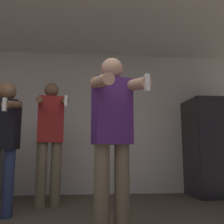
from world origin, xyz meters
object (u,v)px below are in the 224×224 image
person_woman_foreground (113,131)px  person_spectator_back (50,136)px  refrigerator (212,147)px  person_man_side (3,135)px

person_woman_foreground → person_spectator_back: bearing=119.8°
refrigerator → person_woman_foreground: refrigerator is taller
person_spectator_back → person_woman_foreground: bearing=-60.2°
person_spectator_back → refrigerator: bearing=12.7°
refrigerator → person_woman_foreground: bearing=-134.6°
person_woman_foreground → person_man_side: bearing=146.5°
refrigerator → person_man_side: bearing=-160.4°
person_man_side → person_spectator_back: 0.69m
refrigerator → person_spectator_back: 2.72m
person_man_side → person_spectator_back: bearing=48.1°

